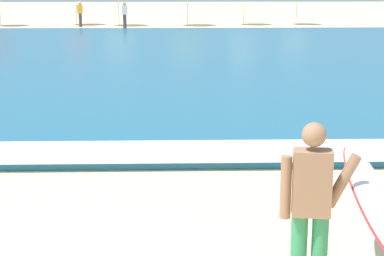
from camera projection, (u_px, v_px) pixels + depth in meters
sea at (139, 58)px, 23.65m from camera, size 120.00×28.00×0.14m
surf_foam at (96, 152)px, 10.59m from camera, size 120.00×1.41×0.01m
surfer_with_board at (341, 199)px, 5.68m from camera, size 1.13×2.97×1.73m
beachgoer_near_row_left at (124, 14)px, 38.31m from camera, size 0.32×0.20×1.58m
beachgoer_near_row_mid at (80, 13)px, 39.58m from camera, size 0.32×0.20×1.58m
beachgoer_near_row_right at (125, 14)px, 38.41m from camera, size 0.32×0.20×1.58m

